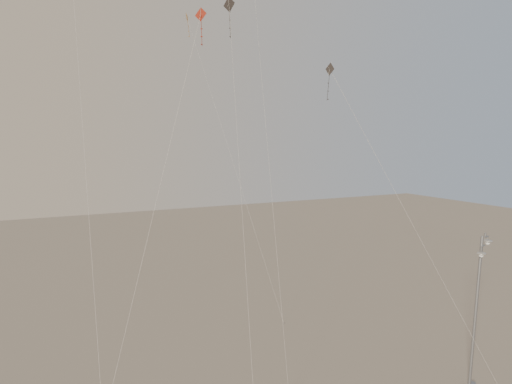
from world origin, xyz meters
name	(u,v)px	position (x,y,z in m)	size (l,w,h in m)	color
street_lamp	(477,307)	(11.03, 1.54, 4.95)	(1.54, 0.93, 9.28)	gray
kite_1	(234,79)	(-1.43, 8.38, 18.09)	(3.02, 9.81, 23.05)	black
kite_3	(170,144)	(-6.87, 2.88, 14.53)	(6.97, 4.61, 20.63)	maroon
kite_4	(361,130)	(6.30, 6.68, 15.26)	(6.46, 9.33, 19.44)	black
kite_5	(209,87)	(2.94, 23.45, 19.09)	(4.20, 11.11, 25.81)	brown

